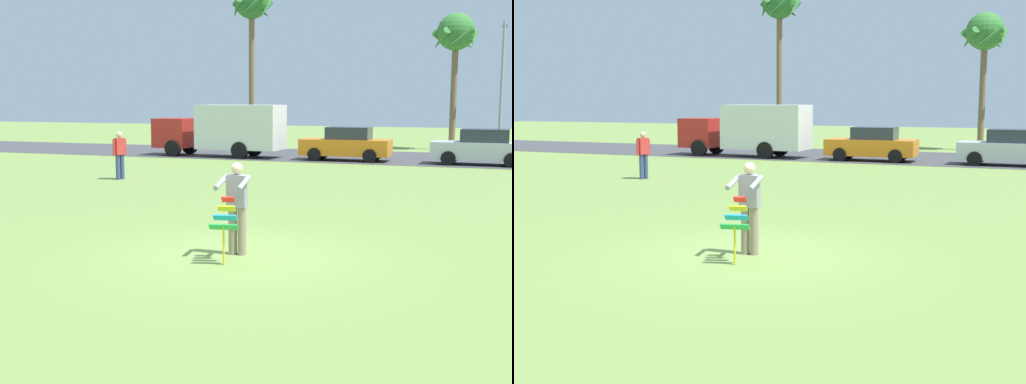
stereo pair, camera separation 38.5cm
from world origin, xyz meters
TOP-DOWN VIEW (x-y plane):
  - ground_plane at (0.00, 0.00)m, footprint 120.00×120.00m
  - road_strip at (0.00, 22.19)m, footprint 120.00×8.00m
  - person_kite_flyer at (-0.04, 0.06)m, footprint 0.56×0.67m
  - kite_held at (0.01, -0.60)m, footprint 0.53×0.70m
  - parked_truck_red_cab at (-8.69, 19.79)m, footprint 6.75×2.25m
  - parked_car_orange at (-2.48, 19.79)m, footprint 4.22×1.87m
  - parked_car_silver at (3.61, 19.79)m, footprint 4.24×1.91m
  - palm_tree_left_near at (-10.50, 28.26)m, footprint 2.58×2.71m
  - palm_tree_right_near at (1.67, 28.73)m, footprint 2.58×2.71m
  - person_walker_near at (-8.49, 9.56)m, footprint 0.35×0.53m

SIDE VIEW (x-z plane):
  - ground_plane at x=0.00m, z-range 0.00..0.00m
  - road_strip at x=0.00m, z-range 0.00..0.01m
  - parked_car_orange at x=-2.48m, z-range -0.03..1.57m
  - parked_car_silver at x=3.61m, z-range -0.03..1.57m
  - kite_held at x=0.01m, z-range 0.20..1.35m
  - person_walker_near at x=-8.49m, z-range 0.07..1.80m
  - person_kite_flyer at x=-0.04m, z-range 0.09..1.82m
  - parked_truck_red_cab at x=-8.69m, z-range 0.10..2.72m
  - palm_tree_right_near at x=1.67m, z-range 2.50..10.22m
  - palm_tree_left_near at x=-10.50m, z-range 3.42..13.34m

